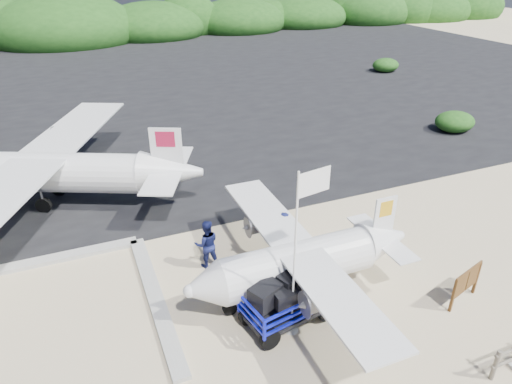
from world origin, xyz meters
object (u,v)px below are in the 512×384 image
(flagpole, at_px, (291,330))
(crew_b, at_px, (207,244))
(aircraft_large, at_px, (372,84))
(aircraft_small, at_px, (22,93))
(crew_a, at_px, (283,237))
(baggage_cart, at_px, (287,321))
(signboard, at_px, (461,302))

(flagpole, relative_size, crew_b, 2.86)
(aircraft_large, xyz_separation_m, aircraft_small, (-27.47, 8.39, 0.00))
(flagpole, height_order, crew_a, flagpole)
(aircraft_large, bearing_deg, crew_a, 72.66)
(flagpole, height_order, aircraft_small, flagpole)
(baggage_cart, height_order, flagpole, flagpole)
(crew_a, relative_size, aircraft_small, 0.25)
(baggage_cart, xyz_separation_m, aircraft_large, (19.13, 22.66, 0.00))
(crew_a, bearing_deg, aircraft_large, -140.75)
(baggage_cart, bearing_deg, aircraft_large, 39.41)
(crew_a, bearing_deg, crew_b, -23.78)
(crew_b, distance_m, aircraft_small, 28.33)
(aircraft_small, bearing_deg, flagpole, 105.30)
(baggage_cart, height_order, crew_b, crew_b)
(crew_a, bearing_deg, signboard, 126.85)
(signboard, relative_size, aircraft_large, 0.10)
(flagpole, bearing_deg, crew_b, 108.41)
(signboard, bearing_deg, crew_a, 119.26)
(crew_b, bearing_deg, flagpole, 116.74)
(signboard, height_order, aircraft_small, aircraft_small)
(baggage_cart, bearing_deg, crew_b, 100.63)
(baggage_cart, height_order, signboard, baggage_cart)
(baggage_cart, bearing_deg, aircraft_small, 94.63)
(crew_a, distance_m, aircraft_small, 29.74)
(crew_b, relative_size, aircraft_large, 0.12)
(flagpole, bearing_deg, baggage_cart, 82.03)
(baggage_cart, distance_m, crew_a, 3.29)
(aircraft_small, bearing_deg, crew_a, 109.28)
(crew_a, distance_m, crew_b, 2.69)
(signboard, height_order, aircraft_large, aircraft_large)
(baggage_cart, xyz_separation_m, signboard, (5.54, -1.38, 0.00))
(baggage_cart, bearing_deg, flagpole, -108.38)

